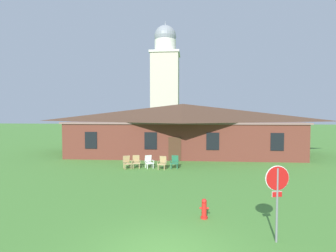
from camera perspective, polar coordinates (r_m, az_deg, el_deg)
The scene contains 9 objects.
brick_building at distance 28.35m, azimuth 3.20°, elevation -0.41°, with size 22.43×10.40×5.17m.
dome_tower at distance 48.73m, azimuth -0.58°, elevation 8.98°, with size 5.18×5.18×20.71m.
stop_sign at distance 9.46m, azimuth 22.15°, elevation -12.14°, with size 0.79×0.21×2.48m.
lawn_chair_by_porch at distance 20.63m, azimuth -8.71°, elevation -7.55°, with size 0.82×0.85×0.96m.
lawn_chair_near_door at distance 20.79m, azimuth -6.78°, elevation -7.46°, with size 0.73×0.77×0.96m.
lawn_chair_left_end at distance 20.69m, azimuth -4.09°, elevation -7.50°, with size 0.81×0.85×0.96m.
lawn_chair_middle at distance 20.20m, azimuth -1.17°, elevation -7.74°, with size 0.71×0.75×0.96m.
lawn_chair_right_end at distance 20.55m, azimuth 1.43°, elevation -7.56°, with size 0.68×0.71×0.96m.
fire_hydrant at distance 11.16m, azimuth 7.67°, elevation -17.05°, with size 0.36×0.28×0.79m.
Camera 1 is at (0.77, -7.53, 4.13)m, focal length 28.76 mm.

